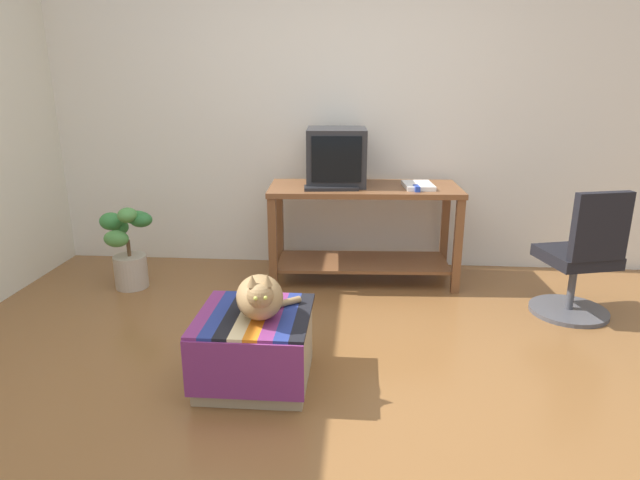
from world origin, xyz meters
TOP-DOWN VIEW (x-y plane):
  - ground_plane at (0.00, 0.00)m, footprint 14.00×14.00m
  - back_wall at (0.00, 2.05)m, footprint 8.00×0.10m
  - desk at (0.26, 1.60)m, footprint 1.48×0.66m
  - tv_monitor at (0.04, 1.66)m, footprint 0.47×0.46m
  - keyboard at (0.01, 1.46)m, footprint 0.41×0.19m
  - book at (0.67, 1.58)m, footprint 0.24×0.31m
  - ottoman_with_blanket at (-0.30, 0.03)m, footprint 0.59×0.60m
  - cat at (-0.26, -0.01)m, footprint 0.35×0.39m
  - potted_plant at (-1.52, 1.29)m, footprint 0.43×0.32m
  - office_chair at (1.70, 1.01)m, footprint 0.52×0.52m
  - stapler at (0.64, 1.45)m, footprint 0.05×0.11m
  - pen at (0.67, 1.60)m, footprint 0.04×0.14m

SIDE VIEW (x-z plane):
  - ground_plane at x=0.00m, z-range 0.00..0.00m
  - ottoman_with_blanket at x=-0.30m, z-range 0.00..0.39m
  - potted_plant at x=-1.52m, z-range 0.00..0.65m
  - office_chair at x=1.70m, z-range -0.06..0.83m
  - cat at x=-0.26m, z-range 0.37..0.64m
  - desk at x=0.26m, z-range 0.14..0.90m
  - pen at x=0.67m, z-range 0.76..0.77m
  - keyboard at x=0.01m, z-range 0.76..0.78m
  - book at x=0.67m, z-range 0.76..0.79m
  - stapler at x=0.64m, z-range 0.76..0.80m
  - tv_monitor at x=0.04m, z-range 0.76..1.19m
  - back_wall at x=0.00m, z-range 0.00..2.60m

